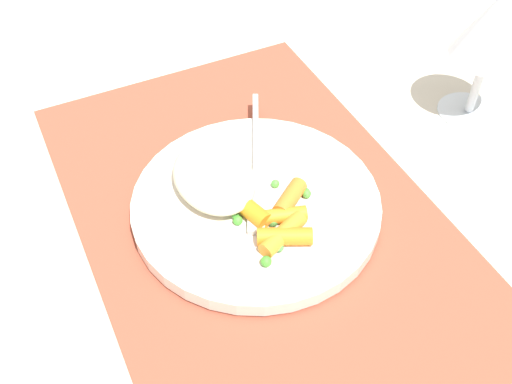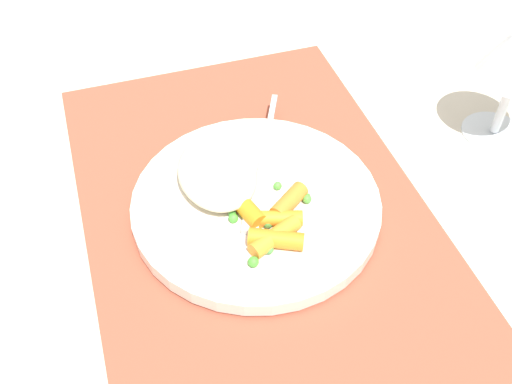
{
  "view_description": "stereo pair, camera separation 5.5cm",
  "coord_description": "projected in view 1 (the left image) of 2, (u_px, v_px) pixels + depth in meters",
  "views": [
    {
      "loc": [
        0.35,
        -0.17,
        0.45
      ],
      "look_at": [
        0.0,
        0.0,
        0.03
      ],
      "focal_mm": 42.21,
      "sensor_mm": 36.0,
      "label": 1
    },
    {
      "loc": [
        0.37,
        -0.12,
        0.45
      ],
      "look_at": [
        0.0,
        0.0,
        0.03
      ],
      "focal_mm": 42.21,
      "sensor_mm": 36.0,
      "label": 2
    }
  ],
  "objects": [
    {
      "name": "wine_glass",
      "position": [
        496.0,
        27.0,
        0.62
      ],
      "size": [
        0.08,
        0.08,
        0.16
      ],
      "color": "silver",
      "rests_on": "ground_plane"
    },
    {
      "name": "rice_mound",
      "position": [
        214.0,
        177.0,
        0.58
      ],
      "size": [
        0.1,
        0.08,
        0.03
      ],
      "primitive_type": "ellipsoid",
      "color": "beige",
      "rests_on": "plate"
    },
    {
      "name": "pea_scatter",
      "position": [
        273.0,
        222.0,
        0.55
      ],
      "size": [
        0.1,
        0.08,
        0.01
      ],
      "color": "#548C3A",
      "rests_on": "plate"
    },
    {
      "name": "fork",
      "position": [
        256.0,
        172.0,
        0.6
      ],
      "size": [
        0.19,
        0.1,
        0.01
      ],
      "color": "#B9B9B9",
      "rests_on": "plate"
    },
    {
      "name": "carrot_portion",
      "position": [
        278.0,
        220.0,
        0.55
      ],
      "size": [
        0.08,
        0.08,
        0.02
      ],
      "color": "orange",
      "rests_on": "plate"
    },
    {
      "name": "plate",
      "position": [
        256.0,
        204.0,
        0.58
      ],
      "size": [
        0.24,
        0.24,
        0.02
      ],
      "primitive_type": "cylinder",
      "color": "silver",
      "rests_on": "placemat"
    },
    {
      "name": "placemat",
      "position": [
        256.0,
        211.0,
        0.59
      ],
      "size": [
        0.5,
        0.33,
        0.01
      ],
      "primitive_type": "cube",
      "color": "#9E4733",
      "rests_on": "ground_plane"
    },
    {
      "name": "ground_plane",
      "position": [
        256.0,
        213.0,
        0.59
      ],
      "size": [
        2.4,
        2.4,
        0.0
      ],
      "primitive_type": "plane",
      "color": "beige"
    }
  ]
}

